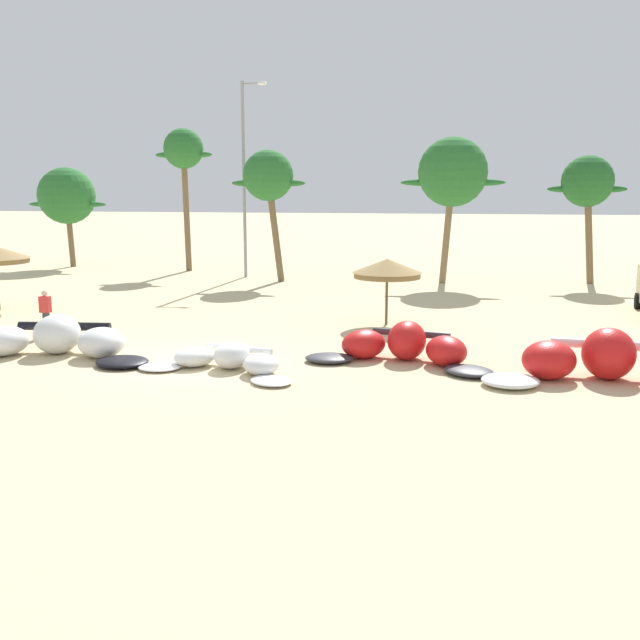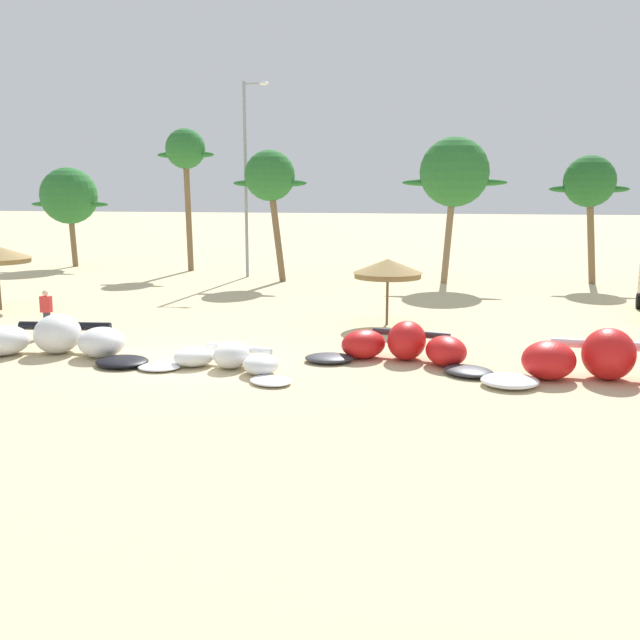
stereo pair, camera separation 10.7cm
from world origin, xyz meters
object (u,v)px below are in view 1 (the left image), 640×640
palm_left (184,153)px  palm_left_of_gap (268,178)px  beach_umbrella_middle (387,268)px  palm_center_left (453,173)px  kite_left_of_center (227,360)px  lamppost_west (245,172)px  palm_leftmost (67,196)px  kite_right_of_center (610,363)px  palm_center_right (588,183)px  kite_left (52,341)px  person_near_kites (46,313)px  kite_center (404,347)px

palm_left → palm_left_of_gap: (6.35, -3.96, -1.56)m
beach_umbrella_middle → palm_center_left: size_ratio=0.34×
palm_left → kite_left_of_center: bearing=-66.2°
kite_left_of_center → lamppost_west: 22.30m
palm_left → palm_center_left: (16.15, -2.91, -1.34)m
beach_umbrella_middle → palm_leftmost: palm_leftmost is taller
kite_right_of_center → palm_center_right: palm_center_right is taller
kite_left → beach_umbrella_middle: 11.95m
kite_left_of_center → palm_left: 26.22m
kite_left → beach_umbrella_middle: size_ratio=2.66×
palm_center_left → lamppost_west: bearing=177.1°
palm_leftmost → lamppost_west: bearing=-13.8°
palm_leftmost → person_near_kites: bearing=-61.9°
kite_right_of_center → palm_center_left: bearing=102.5°
lamppost_west → kite_right_of_center: bearing=-51.7°
kite_center → lamppost_west: (-10.43, 18.88, 5.54)m
kite_right_of_center → palm_center_left: palm_center_left is taller
beach_umbrella_middle → palm_center_right: palm_center_right is taller
kite_center → palm_leftmost: 32.50m
palm_left_of_gap → palm_center_right: 16.97m
kite_left → palm_center_left: 23.47m
palm_leftmost → lamppost_west: lamppost_west is taller
kite_right_of_center → kite_center: bearing=166.8°
kite_center → palm_center_right: (8.16, 19.47, 4.89)m
person_near_kites → palm_center_left: size_ratio=0.21×
kite_center → palm_left: palm_left is taller
kite_left_of_center → beach_umbrella_middle: bearing=64.0°
palm_center_left → palm_left_of_gap: bearing=-173.9°
kite_right_of_center → palm_leftmost: bearing=141.1°
kite_left_of_center → lamppost_west: (-5.61, 20.81, 5.69)m
kite_right_of_center → lamppost_west: 26.25m
kite_center → person_near_kites: size_ratio=3.54×
lamppost_west → kite_center: bearing=-61.1°
person_near_kites → palm_left_of_gap: (3.73, 15.95, 4.82)m
kite_right_of_center → kite_left: bearing=-180.0°
palm_left → kite_center: bearing=-54.7°
kite_center → palm_center_right: 21.67m
palm_center_left → lamppost_west: lamppost_west is taller
person_near_kites → lamppost_west: (1.96, 17.58, 5.16)m
palm_leftmost → kite_right_of_center: bearing=-38.9°
kite_left → palm_center_right: 28.40m
kite_left_of_center → lamppost_west: size_ratio=0.45×
beach_umbrella_middle → lamppost_west: 16.60m
beach_umbrella_middle → palm_left: 21.45m
kite_center → palm_left_of_gap: 19.99m
kite_left_of_center → palm_leftmost: 30.73m
palm_leftmost → palm_left: (8.47, -0.88, 2.64)m
palm_left_of_gap → palm_center_left: (9.80, 1.05, 0.22)m
palm_leftmost → kite_left_of_center: bearing=-52.2°
kite_center → palm_leftmost: (-23.49, 22.09, 4.12)m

